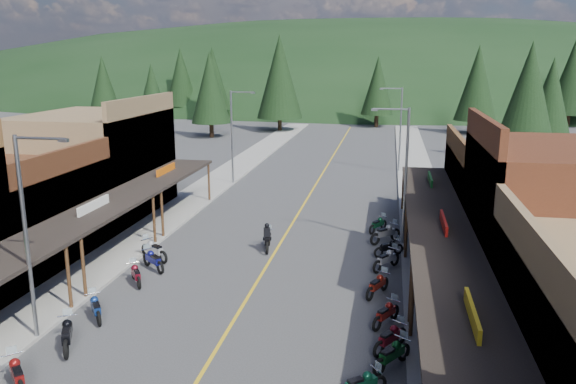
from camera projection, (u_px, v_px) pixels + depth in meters
The scene contains 42 objects.
ground at pixel (252, 291), 26.37m from camera, with size 220.00×220.00×0.00m, color #38383A.
centerline at pixel (311, 193), 45.50m from camera, with size 0.15×90.00×0.01m, color gold.
sidewalk_west at pixel (208, 188), 46.99m from camera, with size 3.40×94.00×0.15m, color gray.
sidewalk_east at pixel (421, 197), 43.98m from camera, with size 3.40×94.00×0.15m, color gray.
shop_west_2 at pixel (7, 215), 29.79m from camera, with size 10.90×9.00×6.20m.
shop_west_3 at pixel (96, 164), 38.75m from camera, with size 10.90×10.20×8.20m.
shop_east_2 at pixel (563, 224), 24.78m from camera, with size 10.90×9.00×8.20m.
shop_east_3 at pixel (514, 195), 34.21m from camera, with size 10.90×10.20×6.20m.
streetlight_0 at pixel (29, 230), 20.79m from camera, with size 2.16×0.18×8.00m.
streetlight_1 at pixel (233, 133), 47.58m from camera, with size 2.16×0.18×8.00m.
streetlight_2 at pixel (403, 170), 31.78m from camera, with size 2.16×0.18×8.00m.
streetlight_3 at pixel (399, 126), 52.83m from camera, with size 2.16×0.18×8.00m.
ridge_hill at pixel (368, 97), 155.55m from camera, with size 310.00×140.00×60.00m, color black.
pine_0 at pixel (103, 84), 91.11m from camera, with size 5.04×5.04×11.00m.
pine_1 at pixel (213, 78), 95.82m from camera, with size 5.88×5.88×12.50m.
pine_2 at pixel (280, 77), 81.74m from camera, with size 6.72×6.72×14.00m.
pine_3 at pixel (378, 85), 87.32m from camera, with size 5.04×5.04×11.00m.
pine_4 at pixel (477, 83), 78.98m from camera, with size 5.88×5.88×12.50m.
pine_5 at pixel (573, 75), 87.51m from camera, with size 6.72×6.72×14.00m.
pine_7 at pixel (181, 77), 102.95m from camera, with size 5.88×5.88×12.50m.
pine_8 at pixel (152, 98), 67.06m from camera, with size 4.48×4.48×10.00m.
pine_9 at pixel (551, 97), 63.78m from camera, with size 4.93×4.93×10.80m.
pine_10 at pixel (210, 87), 75.75m from camera, with size 5.38×5.38×11.60m.
pine_11 at pixel (529, 93), 57.59m from camera, with size 5.82×5.82×12.40m.
bike_west_4 at pixel (17, 373), 18.42m from camera, with size 0.70×2.11×1.21m, color maroon, non-canonical shape.
bike_west_5 at pixel (67, 333), 21.01m from camera, with size 0.74×2.22×1.27m, color black, non-canonical shape.
bike_west_6 at pixel (96, 307), 23.38m from camera, with size 0.66×1.99×1.14m, color navy, non-canonical shape.
bike_west_7 at pixel (136, 273), 27.04m from camera, with size 0.65×1.94×1.11m, color maroon, non-canonical shape.
bike_west_8 at pixel (153, 259), 28.83m from camera, with size 0.70×2.10×1.20m, color navy, non-canonical shape.
bike_west_9 at pixel (154, 249), 30.22m from camera, with size 0.75×2.26×1.29m, color #ACADB2, non-canonical shape.
bike_east_4 at pixel (361, 383), 17.91m from camera, with size 0.64×1.91×1.09m, color #0E462C, non-canonical shape.
bike_east_5 at pixel (392, 353), 19.66m from camera, with size 0.68×2.04×1.17m, color #0E461A, non-canonical shape.
bike_east_6 at pixel (390, 337), 20.87m from camera, with size 0.67×2.01×1.15m, color maroon, non-canonical shape.
bike_east_7 at pixel (386, 313), 22.86m from camera, with size 0.66×1.97×1.12m, color maroon, non-canonical shape.
bike_east_8 at pixel (378, 284), 25.71m from camera, with size 0.68×2.03×1.16m, color maroon, non-canonical shape.
bike_east_9 at pixel (386, 258), 28.90m from camera, with size 0.71×2.14×1.22m, color #ADAEB3, non-canonical shape.
bike_east_10 at pixel (389, 247), 30.88m from camera, with size 0.62×1.86×1.06m, color black, non-canonical shape.
bike_east_11 at pixel (385, 232), 33.07m from camera, with size 0.76×2.28×1.30m, color gray, non-canonical shape.
bike_east_12 at pixel (378, 224), 35.18m from camera, with size 0.64×1.91×1.09m, color #0C4022, non-canonical shape.
rider_on_bike at pixel (268, 239), 31.88m from camera, with size 1.07×2.26×1.66m.
pedestrian_east_a at pixel (441, 381), 17.18m from camera, with size 0.65×0.43×1.79m, color #221D2C.
pedestrian_east_b at pixel (416, 216), 35.34m from camera, with size 0.78×0.45×1.61m, color brown.
Camera 1 is at (6.06, -23.86, 10.68)m, focal length 35.00 mm.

